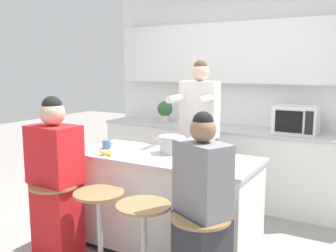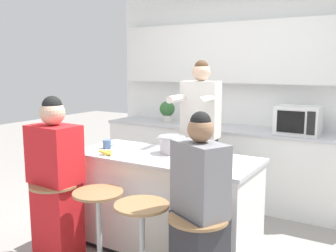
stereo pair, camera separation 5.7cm
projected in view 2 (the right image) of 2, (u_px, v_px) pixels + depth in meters
ground_plane at (164, 249)px, 3.42m from camera, size 16.00×16.00×0.00m
wall_back at (240, 76)px, 4.75m from camera, size 3.61×0.22×2.70m
back_counter at (229, 164)px, 4.67m from camera, size 3.35×0.62×0.92m
kitchen_island at (164, 203)px, 3.35m from camera, size 1.67×0.72×0.88m
bar_stool_leftmost at (56, 218)px, 3.15m from camera, size 0.40×0.40×0.69m
bar_stool_center_left at (99, 228)px, 2.95m from camera, size 0.40×0.40×0.69m
bar_stool_center_right at (142, 244)px, 2.69m from camera, size 0.40×0.40×0.69m
person_cooking at (200, 144)px, 3.88m from camera, size 0.41×0.57×1.72m
person_wrapped_blanket at (56, 184)px, 3.15m from camera, size 0.43×0.31×1.42m
person_seated_near at (199, 224)px, 2.47m from camera, size 0.43×0.39×1.37m
cooking_pot at (172, 144)px, 3.35m from camera, size 0.32×0.24×0.16m
fruit_bowl at (216, 154)px, 3.21m from camera, size 0.24×0.24×0.06m
mixing_bowl_steel at (204, 159)px, 2.97m from camera, size 0.23×0.23×0.08m
coffee_cup_near at (107, 144)px, 3.55m from camera, size 0.11×0.08×0.08m
banana_bunch at (107, 152)px, 3.29m from camera, size 0.16×0.11×0.05m
juice_carton at (210, 161)px, 2.75m from camera, size 0.08×0.08×0.17m
microwave at (298, 120)px, 4.13m from camera, size 0.46×0.37×0.31m
potted_plant at (167, 110)px, 5.03m from camera, size 0.20×0.20×0.28m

